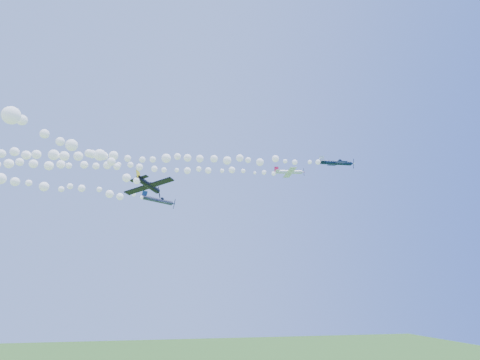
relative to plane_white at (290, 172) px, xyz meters
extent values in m
cylinder|color=white|center=(-0.21, 0.02, -0.01)|extent=(5.78, 1.08, 0.91)
cone|color=white|center=(2.88, -0.25, 0.05)|extent=(0.72, 0.80, 0.78)
cone|color=#B51436|center=(3.31, -0.29, 0.06)|extent=(0.30, 0.28, 0.27)
cube|color=black|center=(3.20, -0.28, 0.06)|extent=(0.09, 0.21, 1.82)
cube|color=white|center=(0.03, -0.01, -0.12)|extent=(2.05, 7.17, 0.44)
cube|color=white|center=(-2.78, 0.25, -0.01)|extent=(1.03, 2.55, 0.19)
cube|color=#B51436|center=(-2.87, 0.27, 0.52)|extent=(0.93, 0.21, 1.17)
sphere|color=black|center=(0.59, -0.04, 0.37)|extent=(0.76, 0.77, 0.73)
cylinder|color=#0C1A35|center=(7.07, -7.98, 0.05)|extent=(6.26, 2.74, 1.01)
cone|color=#0C1A35|center=(10.45, -8.35, -0.02)|extent=(0.97, 1.02, 0.85)
cone|color=white|center=(10.92, -8.41, -0.03)|extent=(0.39, 0.37, 0.30)
cube|color=black|center=(10.79, -8.39, -0.03)|extent=(0.07, 0.54, 1.98)
cube|color=#0C1A35|center=(7.33, -7.98, -0.08)|extent=(2.43, 7.74, 1.69)
cube|color=#0C1A35|center=(4.27, -7.68, 0.16)|extent=(1.19, 2.76, 0.63)
cube|color=white|center=(4.18, -7.78, 0.72)|extent=(1.00, 0.45, 1.27)
sphere|color=black|center=(7.95, -8.16, 0.42)|extent=(0.83, 0.96, 0.90)
cylinder|color=#373A50|center=(-27.78, -1.93, -8.03)|extent=(6.30, 2.28, 1.23)
cone|color=#373A50|center=(-24.78, -0.41, -8.23)|extent=(0.94, 1.00, 0.88)
cone|color=navy|center=(-24.36, -0.20, -8.26)|extent=(0.38, 0.36, 0.31)
cube|color=black|center=(-24.47, -0.25, -8.25)|extent=(0.42, 0.52, 1.95)
cube|color=#373A50|center=(-27.57, -1.79, -8.17)|extent=(4.69, 7.44, 2.05)
cube|color=#373A50|center=(-30.27, -3.20, -7.82)|extent=(1.95, 2.77, 0.77)
cube|color=navy|center=(-30.26, -3.34, -7.26)|extent=(1.11, 0.76, 1.29)
sphere|color=black|center=(-26.93, -1.60, -7.70)|extent=(1.10, 1.13, 0.95)
cylinder|color=black|center=(-29.27, -22.79, -10.42)|extent=(2.17, 5.94, 1.22)
cone|color=black|center=(-27.83, -19.97, -10.63)|extent=(0.94, 0.89, 0.84)
cone|color=gold|center=(-27.63, -19.58, -10.66)|extent=(0.34, 0.36, 0.30)
cube|color=black|center=(-27.68, -19.68, -10.65)|extent=(0.48, 0.41, 1.84)
cube|color=black|center=(-29.14, -22.60, -10.55)|extent=(7.00, 4.42, 1.94)
cube|color=black|center=(-30.48, -25.13, -10.19)|extent=(2.61, 1.84, 0.73)
cube|color=gold|center=(-30.61, -25.11, -9.66)|extent=(0.71, 1.06, 1.22)
sphere|color=black|center=(-28.96, -21.99, -10.11)|extent=(1.06, 1.04, 0.90)
camera|label=1|loc=(-28.02, -79.37, -24.93)|focal=30.00mm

